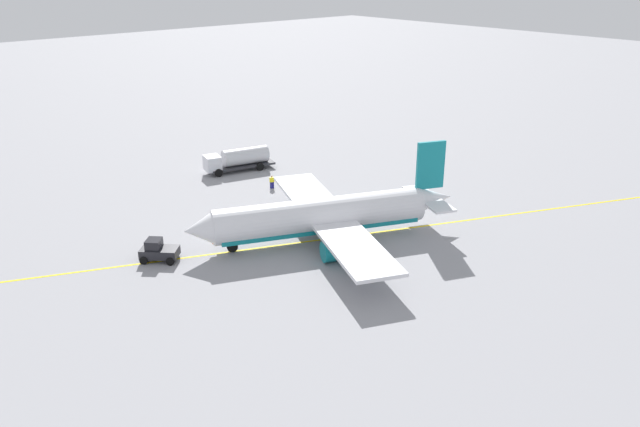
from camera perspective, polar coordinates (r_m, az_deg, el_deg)
name	(u,v)px	position (r m, az deg, el deg)	size (l,w,h in m)	color
ground_plane	(320,240)	(66.79, 0.00, -2.39)	(400.00, 400.00, 0.00)	#939399
airplane	(324,216)	(65.89, 0.40, -0.25)	(28.01, 28.06, 9.63)	white
fuel_tanker	(238,159)	(88.85, -7.35, 4.89)	(10.11, 4.77, 3.15)	#2D2D33
pushback_tug	(158,251)	(64.00, -14.32, -3.26)	(4.02, 4.04, 2.20)	#232328
refueling_worker	(272,182)	(81.78, -4.35, 2.83)	(0.58, 0.45, 1.71)	navy
safety_cone_nose	(214,241)	(66.80, -9.47, -2.44)	(0.50, 0.50, 0.56)	#F2590F
taxi_line_marking	(320,240)	(66.79, 0.00, -2.38)	(86.36, 0.30, 0.01)	yellow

